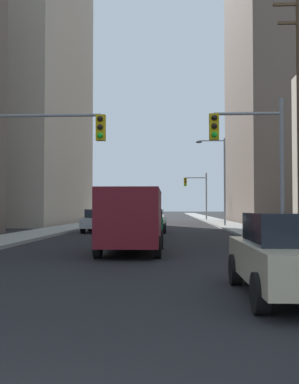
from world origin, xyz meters
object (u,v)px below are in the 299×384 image
Objects in this scene: sedan_black at (141,225)px; traffic_signal_far_right at (197,189)px; cargo_van_maroon at (132,217)px; sedan_green at (151,221)px; traffic_signal_near_right at (251,148)px; sedan_beige at (294,255)px; sedan_blue at (113,218)px; sedan_silver at (100,221)px; traffic_signal_near_left at (44,148)px.

traffic_signal_far_right reaches higher than sedan_black.
cargo_van_maroon reaches higher than sedan_green.
sedan_beige is at bearing -95.52° from traffic_signal_near_right.
sedan_beige is 15.15m from sedan_black.
sedan_black is at bearing -97.68° from traffic_signal_far_right.
sedan_green is 0.71× the size of traffic_signal_far_right.
cargo_van_maroon reaches higher than sedan_blue.
cargo_van_maroon is at bearing -90.34° from sedan_green.
traffic_signal_far_right is at bearing 66.33° from sedan_blue.
sedan_silver is (-6.93, 21.80, 0.00)m from sedan_beige.
sedan_blue is (-0.24, 9.18, 0.00)m from sedan_silver.
sedan_beige is 22.87m from sedan_silver.
sedan_black is 7.31m from traffic_signal_near_right.
traffic_signal_far_right is at bearing 88.84° from sedan_beige.
sedan_silver is at bearing 175.99° from sedan_green.
cargo_van_maroon is 1.24× the size of sedan_beige.
traffic_signal_far_right is at bearing 80.84° from sedan_green.
sedan_black is 0.70× the size of traffic_signal_near_right.
sedan_black is 7.80m from sedan_silver.
traffic_signal_far_right is (4.60, 41.67, 2.71)m from cargo_van_maroon.
cargo_van_maroon is at bearing 114.35° from sedan_beige.
sedan_silver is at bearing 107.64° from sedan_beige.
sedan_beige is 10.66m from traffic_signal_near_right.
sedan_green is 1.01× the size of sedan_silver.
sedan_blue is at bearing 103.04° from sedan_beige.
traffic_signal_near_left reaches higher than sedan_beige.
sedan_black is (-3.71, 14.69, 0.00)m from sedan_beige.
traffic_signal_near_right is at bearing -90.04° from traffic_signal_far_right.
sedan_beige is at bearing -80.73° from sedan_green.
sedan_black is 0.99× the size of sedan_green.
cargo_van_maroon is 5.74m from traffic_signal_near_right.
traffic_signal_near_right is at bearing 25.17° from cargo_van_maroon.
sedan_beige is 0.99× the size of sedan_green.
cargo_van_maroon is 13.61m from sedan_green.
traffic_signal_near_right is at bearing -68.55° from sedan_green.
traffic_signal_near_left is at bearing -90.60° from sedan_blue.
sedan_black is at bearing -65.63° from sedan_silver.
traffic_signal_near_left is (-3.87, -11.45, 3.31)m from sedan_green.
sedan_black and sedan_silver have the same top height.
traffic_signal_far_right is (1.00, 49.62, 3.23)m from sedan_beige.
sedan_beige and sedan_silver have the same top height.
sedan_green is at bearing 88.42° from sedan_black.
sedan_silver is at bearing -105.91° from traffic_signal_far_right.
sedan_blue is (-3.65, 9.41, 0.00)m from sedan_green.
traffic_signal_near_right reaches higher than sedan_beige.
sedan_black is 6.87m from sedan_green.
traffic_signal_near_left reaches higher than sedan_silver.
sedan_blue is at bearing 89.40° from traffic_signal_near_left.
cargo_van_maroon is 1.23× the size of sedan_blue.
traffic_signal_near_left is (-0.22, -20.86, 3.31)m from sedan_blue.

